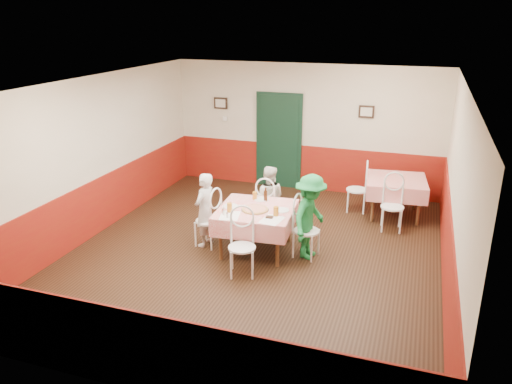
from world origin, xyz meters
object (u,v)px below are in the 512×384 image
(chair_right, at_px, (306,231))
(wallet, at_px, (269,217))
(chair_second_a, at_px, (357,190))
(chair_far, at_px, (268,208))
(diner_right, at_px, (310,217))
(main_table, at_px, (256,230))
(chair_left, at_px, (208,221))
(glass_a, at_px, (229,208))
(glass_b, at_px, (276,211))
(chair_second_b, at_px, (392,207))
(glass_c, at_px, (255,196))
(diner_far, at_px, (268,198))
(second_table, at_px, (395,197))
(beer_bottle, at_px, (266,195))
(chair_near, at_px, (242,248))
(diner_left, at_px, (205,210))
(pizza, at_px, (255,209))

(chair_right, bearing_deg, wallet, 133.81)
(wallet, bearing_deg, chair_second_a, 64.97)
(chair_far, height_order, diner_right, diner_right)
(main_table, xyz_separation_m, chair_right, (0.85, 0.06, 0.08))
(chair_left, xyz_separation_m, diner_right, (1.75, 0.13, 0.26))
(glass_a, xyz_separation_m, glass_b, (0.76, 0.09, 0.00))
(chair_second_b, distance_m, diner_right, 1.97)
(main_table, height_order, chair_second_a, chair_second_a)
(chair_right, relative_size, glass_c, 6.47)
(chair_left, xyz_separation_m, glass_a, (0.49, -0.22, 0.39))
(glass_a, bearing_deg, diner_far, 76.02)
(second_table, distance_m, wallet, 3.22)
(glass_b, bearing_deg, glass_c, 133.29)
(chair_right, xyz_separation_m, beer_bottle, (-0.80, 0.32, 0.42))
(chair_near, distance_m, diner_left, 1.25)
(chair_right, distance_m, glass_b, 0.64)
(chair_far, relative_size, diner_right, 0.64)
(diner_left, bearing_deg, pizza, 97.81)
(glass_a, bearing_deg, chair_far, 75.25)
(glass_a, xyz_separation_m, diner_left, (-0.54, 0.21, -0.19))
(chair_second_a, relative_size, wallet, 8.18)
(chair_right, height_order, glass_b, glass_b)
(chair_second_b, xyz_separation_m, glass_a, (-2.45, -1.89, 0.39))
(chair_second_a, height_order, diner_left, diner_left)
(chair_near, xyz_separation_m, beer_bottle, (-0.02, 1.23, 0.42))
(pizza, bearing_deg, chair_far, 94.35)
(chair_left, relative_size, diner_left, 0.70)
(glass_c, bearing_deg, wallet, -55.42)
(wallet, relative_size, diner_far, 0.09)
(main_table, distance_m, beer_bottle, 0.63)
(chair_near, height_order, glass_c, same)
(pizza, relative_size, glass_c, 3.03)
(glass_a, bearing_deg, chair_left, 156.03)
(second_table, bearing_deg, glass_b, -123.54)
(main_table, bearing_deg, chair_left, -175.87)
(chair_near, bearing_deg, chair_second_b, 32.36)
(chair_second_a, height_order, diner_far, diner_far)
(glass_c, bearing_deg, chair_second_a, 52.69)
(main_table, relative_size, second_table, 1.09)
(chair_left, relative_size, chair_far, 1.00)
(diner_left, bearing_deg, chair_left, 102.52)
(second_table, xyz_separation_m, chair_near, (-2.03, -3.21, 0.08))
(second_table, height_order, diner_right, diner_right)
(chair_left, bearing_deg, diner_far, 149.78)
(pizza, height_order, glass_a, glass_a)
(chair_right, height_order, diner_right, diner_right)
(second_table, relative_size, wallet, 10.18)
(glass_c, xyz_separation_m, diner_right, (1.05, -0.33, -0.12))
(chair_right, bearing_deg, chair_far, 58.01)
(glass_a, height_order, diner_right, diner_right)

